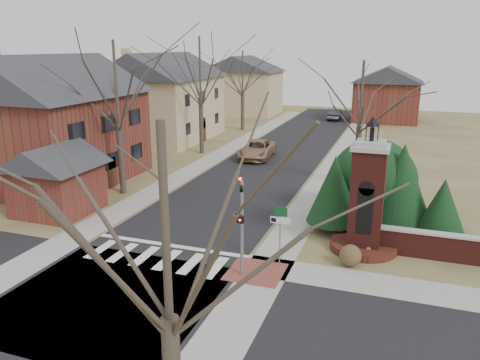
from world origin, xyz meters
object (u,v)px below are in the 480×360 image
at_px(brick_gate_monument, 366,207).
at_px(sign_post, 280,225).
at_px(traffic_signal_pole, 242,218).
at_px(pickup_truck, 257,149).
at_px(distant_car, 335,114).

bearing_deg(brick_gate_monument, sign_post, -138.58).
relative_size(sign_post, brick_gate_monument, 0.42).
relative_size(traffic_signal_pole, pickup_truck, 0.81).
bearing_deg(brick_gate_monument, pickup_truck, 122.39).
relative_size(pickup_truck, distant_car, 1.25).
bearing_deg(sign_post, distant_car, 95.13).
height_order(brick_gate_monument, distant_car, brick_gate_monument).
height_order(traffic_signal_pole, sign_post, traffic_signal_pole).
bearing_deg(distant_car, traffic_signal_pole, 92.29).
height_order(sign_post, brick_gate_monument, brick_gate_monument).
bearing_deg(distant_car, sign_post, 94.05).
distance_m(traffic_signal_pole, distant_car, 46.01).
bearing_deg(traffic_signal_pole, pickup_truck, 105.60).
xyz_separation_m(sign_post, distant_car, (-3.99, 44.48, -1.22)).
height_order(traffic_signal_pole, pickup_truck, traffic_signal_pole).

